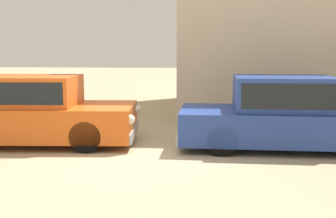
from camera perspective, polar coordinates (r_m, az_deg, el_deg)
name	(u,v)px	position (r m, az deg, el deg)	size (l,w,h in m)	color
ground_plane	(128,157)	(7.98, -5.51, -6.55)	(80.00, 80.00, 0.00)	tan
parked_sedan_nearest	(32,110)	(9.38, -18.25, -0.20)	(4.60, 2.09, 1.47)	#D15619
parked_sedan_second	(284,113)	(8.83, 15.69, -0.55)	(4.44, 1.84, 1.49)	navy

